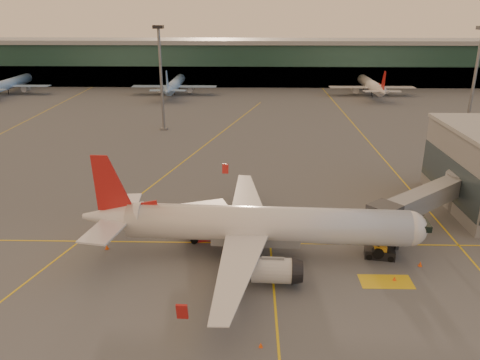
{
  "coord_description": "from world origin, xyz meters",
  "views": [
    {
      "loc": [
        2.23,
        -50.75,
        29.75
      ],
      "look_at": [
        0.7,
        15.8,
        5.0
      ],
      "focal_mm": 35.0,
      "sensor_mm": 36.0,
      "label": 1
    }
  ],
  "objects_px": {
    "main_airplane": "(254,225)",
    "pushback_tug": "(380,252)",
    "catering_truck": "(204,219)",
    "gpu_cart": "(382,234)"
  },
  "relations": [
    {
      "from": "main_airplane",
      "to": "pushback_tug",
      "type": "distance_m",
      "value": 16.18
    },
    {
      "from": "main_airplane",
      "to": "pushback_tug",
      "type": "height_order",
      "value": "main_airplane"
    },
    {
      "from": "main_airplane",
      "to": "catering_truck",
      "type": "bearing_deg",
      "value": 147.71
    },
    {
      "from": "catering_truck",
      "to": "pushback_tug",
      "type": "relative_size",
      "value": 1.73
    },
    {
      "from": "catering_truck",
      "to": "pushback_tug",
      "type": "distance_m",
      "value": 23.21
    },
    {
      "from": "catering_truck",
      "to": "pushback_tug",
      "type": "bearing_deg",
      "value": -31.89
    },
    {
      "from": "main_airplane",
      "to": "gpu_cart",
      "type": "xyz_separation_m",
      "value": [
        17.5,
        5.1,
        -3.55
      ]
    },
    {
      "from": "catering_truck",
      "to": "pushback_tug",
      "type": "height_order",
      "value": "catering_truck"
    },
    {
      "from": "catering_truck",
      "to": "gpu_cart",
      "type": "xyz_separation_m",
      "value": [
        24.3,
        0.36,
        -2.11
      ]
    },
    {
      "from": "catering_truck",
      "to": "main_airplane",
      "type": "bearing_deg",
      "value": -54.63
    }
  ]
}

